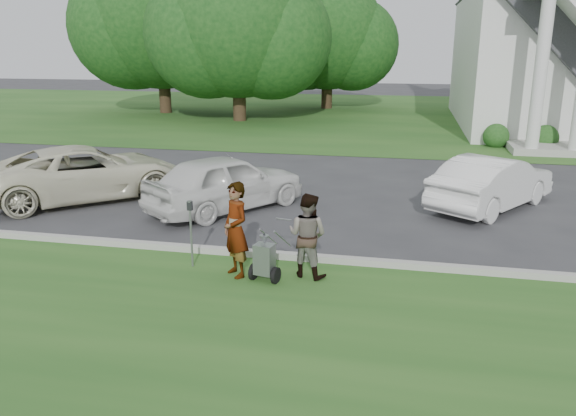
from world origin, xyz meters
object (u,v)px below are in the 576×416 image
(church, at_px, (558,12))
(striping_cart, at_px, (265,260))
(tree_back, at_px, (328,39))
(person_right, at_px, (307,236))
(person_left, at_px, (236,231))
(tree_left, at_px, (237,30))
(car_a, at_px, (87,173))
(car_d, at_px, (492,182))
(car_b, at_px, (226,182))
(parking_meter_near, at_px, (191,226))
(tree_far, at_px, (160,22))

(church, bearing_deg, striping_cart, -112.24)
(church, relative_size, tree_back, 2.51)
(church, xyz_separation_m, person_right, (-8.98, -23.31, -5.14))
(person_left, height_order, person_right, person_left)
(tree_left, height_order, person_right, tree_left)
(church, distance_m, tree_left, 17.07)
(person_left, distance_m, car_a, 7.37)
(tree_left, distance_m, tree_back, 8.95)
(person_left, bearing_deg, car_d, 93.07)
(car_a, xyz_separation_m, car_b, (4.20, -0.28, -0.00))
(person_left, bearing_deg, tree_left, 151.68)
(car_b, bearing_deg, tree_left, -38.97)
(church, relative_size, parking_meter_near, 17.80)
(tree_far, height_order, person_left, tree_far)
(church, xyz_separation_m, tree_far, (-23.01, 1.87, -0.25))
(tree_far, xyz_separation_m, person_right, (14.03, -25.19, -4.89))
(person_right, bearing_deg, tree_left, -52.75)
(parking_meter_near, bearing_deg, tree_left, 104.50)
(striping_cart, relative_size, car_d, 0.26)
(tree_far, bearing_deg, tree_left, -26.56)
(parking_meter_near, height_order, car_d, car_d)
(parking_meter_near, bearing_deg, person_left, -14.27)
(striping_cart, distance_m, person_right, 0.91)
(tree_left, xyz_separation_m, striping_cart, (7.31, -22.60, -4.69))
(person_left, relative_size, person_right, 1.13)
(parking_meter_near, distance_m, car_d, 8.44)
(church, relative_size, car_a, 4.42)
(striping_cart, bearing_deg, car_b, 127.94)
(tree_far, bearing_deg, person_right, -60.88)
(church, relative_size, tree_left, 2.27)
(tree_left, height_order, person_left, tree_left)
(car_d, bearing_deg, car_a, 41.21)
(person_right, xyz_separation_m, car_a, (-7.10, 4.28, -0.04))
(striping_cart, relative_size, car_a, 0.20)
(tree_back, relative_size, parking_meter_near, 7.10)
(striping_cart, xyz_separation_m, parking_meter_near, (-1.57, 0.39, 0.43))
(tree_left, relative_size, parking_meter_near, 7.85)
(person_right, bearing_deg, parking_meter_near, 17.87)
(person_right, relative_size, car_d, 0.37)
(church, bearing_deg, tree_back, 152.15)
(striping_cart, distance_m, car_d, 7.65)
(car_b, bearing_deg, car_d, -131.48)
(car_a, bearing_deg, tree_left, -40.01)
(parking_meter_near, distance_m, car_a, 6.45)
(tree_far, xyz_separation_m, car_b, (11.14, -21.19, -4.94))
(car_b, bearing_deg, person_left, 145.77)
(tree_far, distance_m, parking_meter_near, 28.23)
(tree_far, height_order, car_a, tree_far)
(church, relative_size, car_b, 5.45)
(church, height_order, car_d, church)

